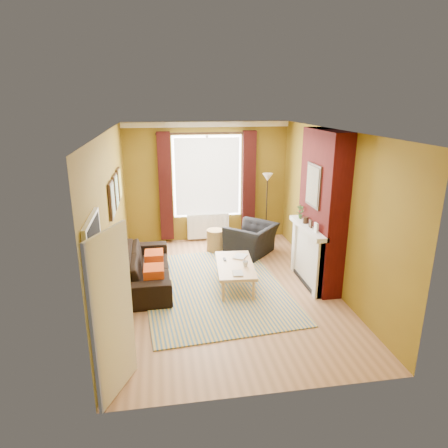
{
  "coord_description": "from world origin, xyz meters",
  "views": [
    {
      "loc": [
        -1.09,
        -6.46,
        3.29
      ],
      "look_at": [
        0.0,
        0.25,
        1.15
      ],
      "focal_mm": 32.0,
      "sensor_mm": 36.0,
      "label": 1
    }
  ],
  "objects": [
    {
      "name": "ground",
      "position": [
        0.0,
        0.0,
        0.0
      ],
      "size": [
        5.5,
        5.5,
        0.0
      ],
      "primitive_type": "plane",
      "color": "#946643",
      "rests_on": "ground"
    },
    {
      "name": "book_a",
      "position": [
        0.05,
        -0.34,
        0.44
      ],
      "size": [
        0.2,
        0.25,
        0.02
      ],
      "primitive_type": "imported",
      "rotation": [
        0.0,
        0.0,
        -0.1
      ],
      "color": "#999999",
      "rests_on": "coffee_table"
    },
    {
      "name": "striped_rug",
      "position": [
        -0.22,
        0.09,
        0.01
      ],
      "size": [
        2.76,
        3.61,
        0.02
      ],
      "rotation": [
        0.0,
        0.0,
        0.09
      ],
      "color": "#356192",
      "rests_on": "ground"
    },
    {
      "name": "sofa",
      "position": [
        -1.42,
        0.46,
        0.31
      ],
      "size": [
        0.88,
        2.16,
        0.63
      ],
      "primitive_type": "imported",
      "rotation": [
        0.0,
        0.0,
        1.59
      ],
      "color": "black",
      "rests_on": "ground"
    },
    {
      "name": "floor_lamp",
      "position": [
        1.37,
        2.4,
        1.29
      ],
      "size": [
        0.27,
        0.27,
        1.64
      ],
      "rotation": [
        0.0,
        0.0,
        0.13
      ],
      "color": "black",
      "rests_on": "ground"
    },
    {
      "name": "wicker_stool",
      "position": [
        0.07,
        1.89,
        0.25
      ],
      "size": [
        0.45,
        0.45,
        0.5
      ],
      "rotation": [
        0.0,
        0.0,
        -0.15
      ],
      "color": "olive",
      "rests_on": "ground"
    },
    {
      "name": "armchair",
      "position": [
        0.83,
        1.6,
        0.33
      ],
      "size": [
        1.35,
        1.36,
        0.67
      ],
      "primitive_type": "imported",
      "rotation": [
        0.0,
        0.0,
        3.98
      ],
      "color": "black",
      "rests_on": "ground"
    },
    {
      "name": "mug",
      "position": [
        0.34,
        -0.05,
        0.48
      ],
      "size": [
        0.14,
        0.14,
        0.1
      ],
      "primitive_type": "imported",
      "rotation": [
        0.0,
        0.0,
        -0.47
      ],
      "color": "#999999",
      "rests_on": "coffee_table"
    },
    {
      "name": "book_b",
      "position": [
        0.24,
        0.46,
        0.44
      ],
      "size": [
        0.34,
        0.37,
        0.02
      ],
      "primitive_type": "imported",
      "rotation": [
        0.0,
        0.0,
        -0.55
      ],
      "color": "#999999",
      "rests_on": "coffee_table"
    },
    {
      "name": "coffee_table",
      "position": [
        0.17,
        0.08,
        0.39
      ],
      "size": [
        0.76,
        1.35,
        0.43
      ],
      "rotation": [
        0.0,
        0.0,
        -0.08
      ],
      "color": "tan",
      "rests_on": "ground"
    },
    {
      "name": "room_walls",
      "position": [
        0.64,
        0.27,
        1.39
      ],
      "size": [
        3.82,
        5.54,
        2.83
      ],
      "color": "#7C6217",
      "rests_on": "ground"
    },
    {
      "name": "tv_remote",
      "position": [
        0.02,
        0.31,
        0.44
      ],
      "size": [
        0.05,
        0.15,
        0.02
      ],
      "rotation": [
        0.0,
        0.0,
        0.0
      ],
      "color": "#27272A",
      "rests_on": "coffee_table"
    }
  ]
}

